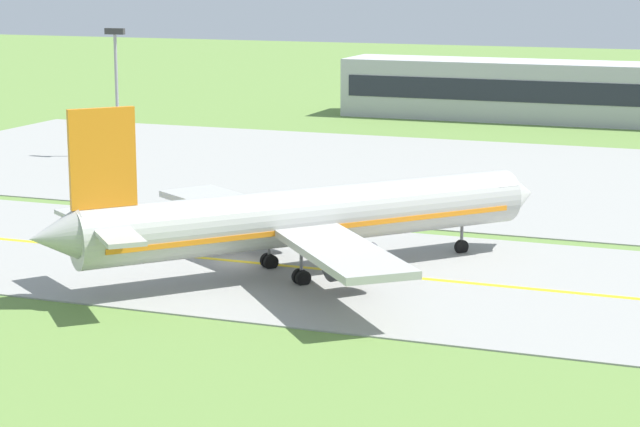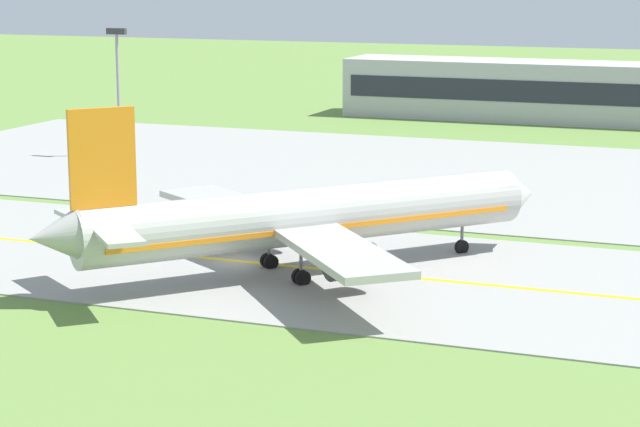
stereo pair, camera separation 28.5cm
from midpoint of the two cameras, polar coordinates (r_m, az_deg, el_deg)
ground_plane at (r=89.92m, az=-3.76°, el=-2.32°), size 500.00×500.00×0.00m
taxiway_strip at (r=89.91m, az=-3.76°, el=-2.29°), size 240.00×28.00×0.10m
apron_pad at (r=125.92m, az=8.49°, el=1.62°), size 140.00×52.00×0.10m
taxiway_centreline at (r=89.90m, az=-3.76°, el=-2.26°), size 220.00×0.60×0.01m
airplane_lead at (r=85.45m, az=-0.68°, el=-0.20°), size 29.96×32.38×12.70m
terminal_building at (r=174.14m, az=11.91°, el=5.61°), size 65.07×10.88×9.55m
apron_light_mast at (r=140.19m, az=-9.45°, el=6.42°), size 2.40×0.50×14.70m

